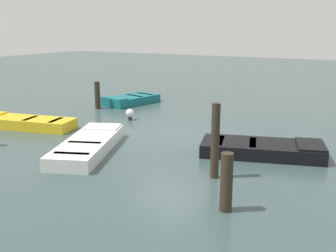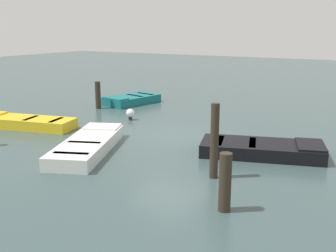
# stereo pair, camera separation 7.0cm
# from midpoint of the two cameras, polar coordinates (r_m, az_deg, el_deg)

# --- Properties ---
(ground_plane) EXTENTS (80.00, 80.00, 0.00)m
(ground_plane) POSITION_cam_midpoint_polar(r_m,az_deg,el_deg) (14.57, -0.14, -1.34)
(ground_plane) COLOR #384C4C
(rowboat_black) EXTENTS (3.93, 2.51, 0.46)m
(rowboat_black) POSITION_cam_midpoint_polar(r_m,az_deg,el_deg) (12.59, 13.22, -3.15)
(rowboat_black) COLOR black
(rowboat_black) RESTS_ON ground_plane
(rowboat_teal) EXTENTS (2.04, 3.09, 0.46)m
(rowboat_teal) POSITION_cam_midpoint_polar(r_m,az_deg,el_deg) (20.70, -5.41, 3.78)
(rowboat_teal) COLOR #14666B
(rowboat_teal) RESTS_ON ground_plane
(rowboat_white) EXTENTS (2.77, 4.23, 0.46)m
(rowboat_white) POSITION_cam_midpoint_polar(r_m,az_deg,el_deg) (12.90, -11.47, -2.65)
(rowboat_white) COLOR silver
(rowboat_white) RESTS_ON ground_plane
(rowboat_yellow) EXTENTS (4.25, 2.07, 0.46)m
(rowboat_yellow) POSITION_cam_midpoint_polar(r_m,az_deg,el_deg) (16.68, -20.11, 0.53)
(rowboat_yellow) COLOR gold
(rowboat_yellow) RESTS_ON ground_plane
(mooring_piling_near_right) EXTENTS (0.22, 0.22, 1.98)m
(mooring_piling_near_right) POSITION_cam_midpoint_polar(r_m,az_deg,el_deg) (10.31, 6.57, -2.16)
(mooring_piling_near_right) COLOR #33281E
(mooring_piling_near_right) RESTS_ON ground_plane
(mooring_piling_far_right) EXTENTS (0.27, 0.27, 1.29)m
(mooring_piling_far_right) POSITION_cam_midpoint_polar(r_m,az_deg,el_deg) (8.59, 8.12, -7.96)
(mooring_piling_far_right) COLOR #33281E
(mooring_piling_far_right) RESTS_ON ground_plane
(mooring_piling_mid_right) EXTENTS (0.26, 0.26, 1.31)m
(mooring_piling_mid_right) POSITION_cam_midpoint_polar(r_m,az_deg,el_deg) (19.62, -10.16, 4.37)
(mooring_piling_mid_right) COLOR #33281E
(mooring_piling_mid_right) RESTS_ON ground_plane
(marker_buoy) EXTENTS (0.36, 0.36, 0.48)m
(marker_buoy) POSITION_cam_midpoint_polar(r_m,az_deg,el_deg) (17.00, -5.58, 1.80)
(marker_buoy) COLOR #262626
(marker_buoy) RESTS_ON ground_plane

